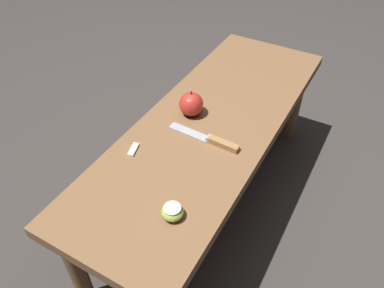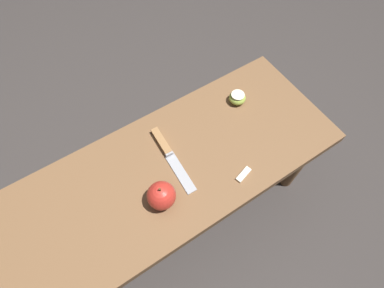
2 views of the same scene
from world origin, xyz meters
name	(u,v)px [view 1 (image 1 of 2)]	position (x,y,z in m)	size (l,w,h in m)	color
ground_plane	(207,202)	(0.00, 0.00, 0.00)	(8.00, 8.00, 0.00)	#383330
wooden_bench	(210,134)	(0.00, 0.00, 0.39)	(1.27, 0.44, 0.45)	brown
knife	(213,141)	(-0.10, -0.06, 0.45)	(0.04, 0.25, 0.02)	#9EA0A5
apple_whole	(191,104)	(0.00, 0.08, 0.49)	(0.08, 0.08, 0.10)	red
apple_cut	(172,212)	(-0.41, -0.10, 0.46)	(0.06, 0.06, 0.04)	#9EB747
apple_slice_near_knife	(133,150)	(-0.25, 0.15, 0.45)	(0.06, 0.03, 0.01)	silver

